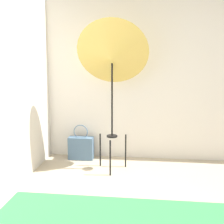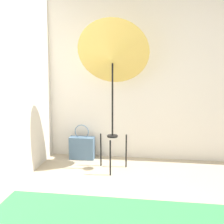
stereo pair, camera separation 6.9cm
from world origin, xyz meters
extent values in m
cube|color=silver|center=(0.00, 2.21, 1.30)|extent=(8.00, 0.05, 2.60)
cube|color=silver|center=(-1.40, 1.00, 1.30)|extent=(0.05, 8.00, 2.60)
cube|color=green|center=(0.00, -0.16, 0.44)|extent=(1.73, 0.41, 0.04)
cylinder|color=black|center=(-0.36, 1.47, 0.23)|extent=(0.02, 0.02, 0.46)
cylinder|color=black|center=(-0.53, 1.78, 0.23)|extent=(0.02, 0.02, 0.46)
cylinder|color=black|center=(-0.18, 1.78, 0.23)|extent=(0.02, 0.02, 0.46)
cylinder|color=black|center=(-0.36, 1.68, 0.46)|extent=(0.14, 0.14, 0.02)
cylinder|color=black|center=(-0.36, 1.68, 0.98)|extent=(0.02, 0.02, 1.04)
cone|color=#D1B251|center=(-0.36, 1.68, 1.50)|extent=(0.93, 0.64, 0.87)
cube|color=slate|center=(-0.86, 2.02, 0.17)|extent=(0.37, 0.14, 0.33)
torus|color=slate|center=(-0.86, 2.02, 0.42)|extent=(0.21, 0.01, 0.21)
camera|label=1|loc=(0.02, -1.65, 1.36)|focal=42.00mm
camera|label=2|loc=(0.09, -1.64, 1.36)|focal=42.00mm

